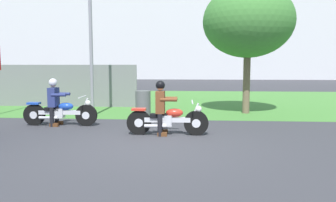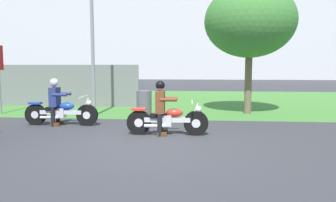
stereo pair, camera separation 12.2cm
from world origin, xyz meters
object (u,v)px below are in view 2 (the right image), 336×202
motorcycle_follow (61,112)px  trash_can (144,105)px  rider_lead (161,103)px  tree_roadside (250,22)px  motorcycle_lead (168,120)px  streetlight_pole (95,5)px  rider_follow (55,98)px

motorcycle_follow → trash_can: bearing=31.2°
rider_lead → trash_can: rider_lead is taller
rider_lead → motorcycle_follow: (-3.08, 1.05, -0.42)m
tree_roadside → trash_can: size_ratio=5.00×
motorcycle_lead → motorcycle_follow: 3.42m
motorcycle_lead → tree_roadside: (2.62, 3.98, 2.96)m
motorcycle_lead → rider_lead: rider_lead is taller
motorcycle_lead → streetlight_pole: bearing=131.7°
rider_lead → motorcycle_follow: bearing=160.0°
motorcycle_lead → rider_follow: rider_follow is taller
rider_follow → streetlight_pole: bearing=70.4°
rider_follow → tree_roadside: 7.18m
motorcycle_lead → tree_roadside: bearing=55.4°
rider_lead → trash_can: 2.63m
streetlight_pole → trash_can: size_ratio=6.66×
streetlight_pole → trash_can: bearing=-16.1°
tree_roadside → motorcycle_follow: bearing=-153.5°
motorcycle_follow → rider_follow: bearing=179.2°
rider_follow → tree_roadside: (6.04, 2.93, 2.53)m
motorcycle_lead → streetlight_pole: size_ratio=0.34×
rider_lead → tree_roadside: tree_roadside is taller
rider_lead → tree_roadside: bearing=53.7°
motorcycle_lead → rider_lead: size_ratio=1.50×
rider_lead → tree_roadside: 5.48m
motorcycle_follow → tree_roadside: bearing=25.3°
rider_lead → rider_follow: (-3.25, 1.04, 0.00)m
motorcycle_lead → rider_follow: bearing=161.8°
motorcycle_lead → tree_roadside: tree_roadside is taller
motorcycle_lead → trash_can: bearing=111.0°
motorcycle_lead → rider_lead: (-0.17, -0.00, 0.43)m
rider_lead → rider_follow: size_ratio=1.00×
motorcycle_follow → rider_follow: 0.46m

